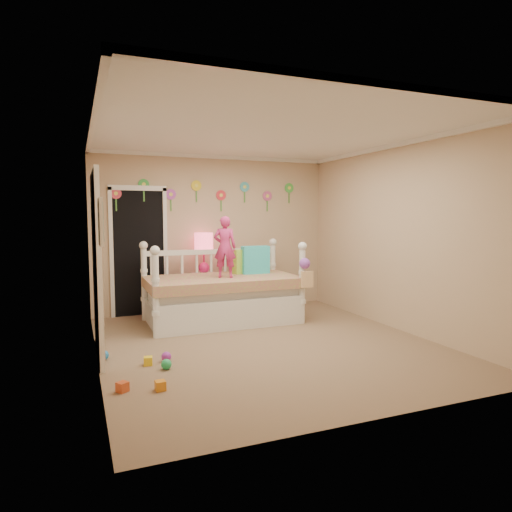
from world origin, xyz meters
name	(u,v)px	position (x,y,z in m)	size (l,w,h in m)	color
floor	(266,344)	(0.00, 0.00, 0.00)	(4.00, 4.50, 0.01)	#7F684C
ceiling	(267,132)	(0.00, 0.00, 2.60)	(4.00, 4.50, 0.01)	white
back_wall	(214,233)	(0.00, 2.25, 1.30)	(4.00, 0.01, 2.60)	tan
left_wall	(94,244)	(-2.00, 0.00, 1.30)	(0.01, 4.50, 2.60)	tan
right_wall	(398,237)	(2.00, 0.00, 1.30)	(0.01, 4.50, 2.60)	tan
crown_molding	(267,135)	(0.00, 0.00, 2.57)	(4.00, 4.50, 0.06)	white
daybed	(222,281)	(-0.16, 1.33, 0.62)	(2.27, 1.22, 1.23)	white
pillow_turquoise	(255,260)	(0.44, 1.47, 0.90)	(0.44, 0.15, 0.44)	#28C0CA
pillow_lime	(245,261)	(0.30, 1.57, 0.88)	(0.40, 0.15, 0.38)	#B2E245
child	(225,247)	(-0.15, 1.21, 1.14)	(0.33, 0.22, 0.91)	#CE2E76
nightstand	(204,293)	(-0.24, 2.05, 0.33)	(0.39, 0.30, 0.65)	white
table_lamp	(204,247)	(-0.24, 2.05, 1.09)	(0.30, 0.30, 0.66)	#CF1B65
closet_doorway	(139,251)	(-1.25, 2.23, 1.03)	(0.90, 0.04, 2.07)	black
flower_decals	(209,195)	(-0.09, 2.24, 1.94)	(3.40, 0.02, 0.50)	#B2668C
mirror_closet	(97,264)	(-1.96, 0.30, 1.05)	(0.07, 1.30, 2.10)	white
wall_picture	(100,222)	(-1.97, -0.90, 1.55)	(0.05, 0.34, 0.42)	white
hanging_bag	(305,274)	(0.92, 0.71, 0.75)	(0.20, 0.16, 0.36)	beige
toy_scatter	(143,366)	(-1.58, -0.43, 0.06)	(0.80, 1.30, 0.11)	#996666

